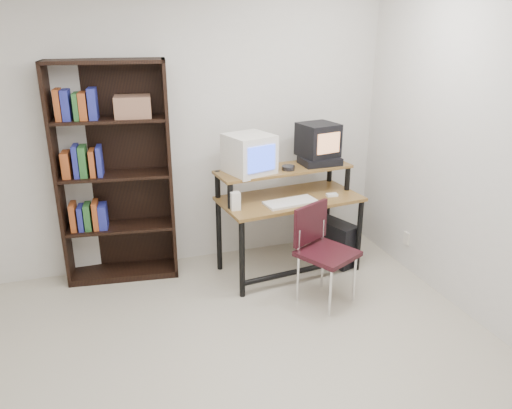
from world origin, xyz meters
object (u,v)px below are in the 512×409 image
object	(u,v)px
crt_tv	(318,140)
pc_tower	(335,242)
school_chair	(321,244)
computer_desk	(289,201)
crt_monitor	(249,154)
bookshelf	(115,172)

from	to	relation	value
crt_tv	pc_tower	bearing A→B (deg)	-63.27
pc_tower	school_chair	distance (m)	0.80
computer_desk	school_chair	xyz separation A→B (m)	(0.06, -0.60, -0.18)
computer_desk	crt_tv	xyz separation A→B (m)	(0.36, 0.17, 0.51)
crt_monitor	crt_tv	size ratio (longest dim) A/B	1.21
crt_tv	school_chair	distance (m)	1.08
crt_monitor	pc_tower	bearing A→B (deg)	-22.21
computer_desk	pc_tower	xyz separation A→B (m)	(0.50, -0.01, -0.49)
computer_desk	pc_tower	size ratio (longest dim) A/B	2.98
computer_desk	pc_tower	world-z (taller)	computer_desk
crt_monitor	bookshelf	bearing A→B (deg)	148.08
crt_tv	bookshelf	xyz separation A→B (m)	(-1.86, 0.21, -0.20)
school_chair	crt_tv	bearing A→B (deg)	41.73
computer_desk	school_chair	size ratio (longest dim) A/B	1.60
computer_desk	bookshelf	size ratio (longest dim) A/B	0.68
crt_tv	pc_tower	world-z (taller)	crt_tv
computer_desk	bookshelf	xyz separation A→B (m)	(-1.50, 0.39, 0.30)
crt_tv	pc_tower	xyz separation A→B (m)	(0.14, -0.18, -0.99)
crt_tv	bookshelf	size ratio (longest dim) A/B	0.20
computer_desk	crt_tv	size ratio (longest dim) A/B	3.49
pc_tower	bookshelf	size ratio (longest dim) A/B	0.23
computer_desk	pc_tower	bearing A→B (deg)	-7.01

